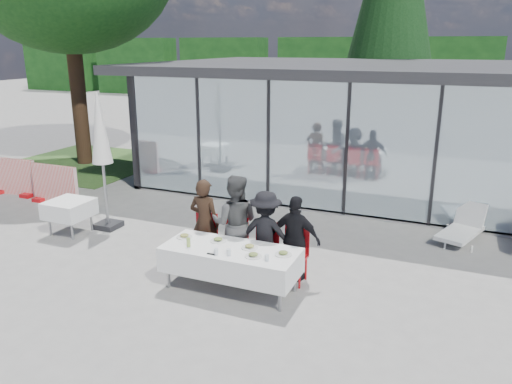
% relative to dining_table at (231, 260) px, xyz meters
% --- Properties ---
extents(ground, '(90.00, 90.00, 0.00)m').
position_rel_dining_table_xyz_m(ground, '(-0.15, 0.40, -0.54)').
color(ground, gray).
rests_on(ground, ground).
extents(pavilion, '(14.80, 8.80, 3.44)m').
position_rel_dining_table_xyz_m(pavilion, '(1.85, 8.56, 1.61)').
color(pavilion, gray).
rests_on(pavilion, ground).
extents(treeline, '(62.50, 2.00, 4.40)m').
position_rel_dining_table_xyz_m(treeline, '(-2.15, 28.40, 1.66)').
color(treeline, '#113612').
rests_on(treeline, ground).
extents(dining_table, '(2.26, 0.96, 0.75)m').
position_rel_dining_table_xyz_m(dining_table, '(0.00, 0.00, 0.00)').
color(dining_table, white).
rests_on(dining_table, ground).
extents(diner_a, '(0.61, 0.61, 1.64)m').
position_rel_dining_table_xyz_m(diner_a, '(-0.90, 0.77, 0.28)').
color(diner_a, '#322116').
rests_on(diner_a, ground).
extents(diner_chair_a, '(0.44, 0.44, 0.97)m').
position_rel_dining_table_xyz_m(diner_chair_a, '(-0.90, 0.75, -0.00)').
color(diner_chair_a, '#B60C10').
rests_on(diner_chair_a, ground).
extents(diner_b, '(1.06, 1.06, 1.77)m').
position_rel_dining_table_xyz_m(diner_b, '(-0.28, 0.77, 0.35)').
color(diner_b, '#4D4D4D').
rests_on(diner_b, ground).
extents(diner_chair_b, '(0.44, 0.44, 0.97)m').
position_rel_dining_table_xyz_m(diner_chair_b, '(-0.28, 0.75, -0.00)').
color(diner_chair_b, '#B60C10').
rests_on(diner_chair_b, ground).
extents(diner_c, '(1.10, 1.10, 1.55)m').
position_rel_dining_table_xyz_m(diner_c, '(0.32, 0.77, 0.24)').
color(diner_c, black).
rests_on(diner_c, ground).
extents(diner_chair_c, '(0.44, 0.44, 0.97)m').
position_rel_dining_table_xyz_m(diner_chair_c, '(0.32, 0.75, -0.00)').
color(diner_chair_c, '#B60C10').
rests_on(diner_chair_c, ground).
extents(diner_d, '(0.96, 0.96, 1.52)m').
position_rel_dining_table_xyz_m(diner_d, '(0.87, 0.77, 0.22)').
color(diner_d, black).
rests_on(diner_d, ground).
extents(diner_chair_d, '(0.44, 0.44, 0.97)m').
position_rel_dining_table_xyz_m(diner_chair_d, '(0.87, 0.75, -0.00)').
color(diner_chair_d, '#B60C10').
rests_on(diner_chair_d, ground).
extents(plate_a, '(0.28, 0.28, 0.07)m').
position_rel_dining_table_xyz_m(plate_a, '(-0.94, 0.12, 0.24)').
color(plate_a, silver).
rests_on(plate_a, dining_table).
extents(plate_b, '(0.28, 0.28, 0.07)m').
position_rel_dining_table_xyz_m(plate_b, '(-0.32, 0.19, 0.24)').
color(plate_b, silver).
rests_on(plate_b, dining_table).
extents(plate_c, '(0.28, 0.28, 0.07)m').
position_rel_dining_table_xyz_m(plate_c, '(0.29, 0.12, 0.24)').
color(plate_c, silver).
rests_on(plate_c, dining_table).
extents(plate_d, '(0.28, 0.28, 0.07)m').
position_rel_dining_table_xyz_m(plate_d, '(0.89, 0.08, 0.24)').
color(plate_d, silver).
rests_on(plate_d, dining_table).
extents(plate_extra, '(0.28, 0.28, 0.07)m').
position_rel_dining_table_xyz_m(plate_extra, '(0.48, -0.17, 0.24)').
color(plate_extra, silver).
rests_on(plate_extra, dining_table).
extents(juice_bottle, '(0.06, 0.06, 0.15)m').
position_rel_dining_table_xyz_m(juice_bottle, '(-0.67, -0.21, 0.29)').
color(juice_bottle, '#91B149').
rests_on(juice_bottle, dining_table).
extents(drinking_glasses, '(0.90, 0.16, 0.10)m').
position_rel_dining_table_xyz_m(drinking_glasses, '(0.24, -0.27, 0.26)').
color(drinking_glasses, silver).
rests_on(drinking_glasses, dining_table).
extents(folded_eyeglasses, '(0.14, 0.03, 0.01)m').
position_rel_dining_table_xyz_m(folded_eyeglasses, '(-0.17, -0.35, 0.22)').
color(folded_eyeglasses, black).
rests_on(folded_eyeglasses, dining_table).
extents(spare_table_left, '(0.86, 0.86, 0.74)m').
position_rel_dining_table_xyz_m(spare_table_left, '(-4.34, 1.00, 0.02)').
color(spare_table_left, white).
rests_on(spare_table_left, ground).
extents(market_umbrella, '(0.50, 0.50, 3.00)m').
position_rel_dining_table_xyz_m(market_umbrella, '(-3.81, 1.59, 1.48)').
color(market_umbrella, black).
rests_on(market_umbrella, ground).
extents(lounger, '(1.01, 1.46, 0.72)m').
position_rel_dining_table_xyz_m(lounger, '(3.53, 3.95, -0.28)').
color(lounger, silver).
rests_on(lounger, ground).
extents(grass_patch, '(5.00, 5.00, 0.02)m').
position_rel_dining_table_xyz_m(grass_patch, '(-8.65, 6.40, -0.53)').
color(grass_patch, '#385926').
rests_on(grass_patch, ground).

